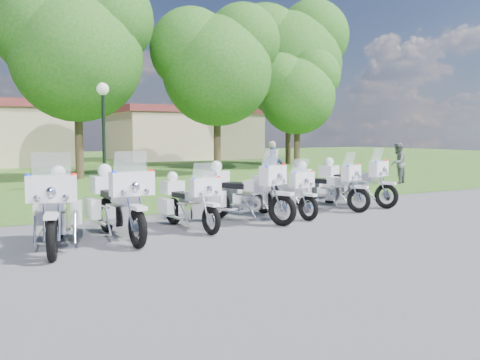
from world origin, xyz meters
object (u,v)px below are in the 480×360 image
bystander_c (273,170)px  bystander_a (272,164)px  motorcycle_0 (56,207)px  motorcycle_4 (281,192)px  bystander_b (398,163)px  motorcycle_3 (243,191)px  motorcycle_6 (353,181)px  lamp_post (103,109)px  motorcycle_2 (188,200)px  motorcycle_1 (118,202)px  motorcycle_5 (325,185)px

bystander_c → bystander_a: bearing=-93.2°
motorcycle_0 → bystander_c: 10.13m
motorcycle_0 → motorcycle_4: (5.54, 0.97, -0.12)m
motorcycle_0 → bystander_b: size_ratio=1.54×
motorcycle_3 → bystander_b: bearing=-178.8°
motorcycle_6 → bystander_a: bystander_a is taller
motorcycle_0 → lamp_post: (3.52, 9.16, 2.19)m
motorcycle_2 → bystander_b: bearing=-162.4°
motorcycle_3 → motorcycle_4: size_ratio=1.10×
bystander_b → bystander_c: bearing=-22.8°
motorcycle_1 → motorcycle_3: (3.13, 0.50, -0.01)m
motorcycle_4 → lamp_post: size_ratio=0.56×
motorcycle_0 → motorcycle_5: 7.36m
motorcycle_3 → motorcycle_4: (1.21, 0.20, -0.10)m
motorcycle_2 → motorcycle_4: size_ratio=1.01×
motorcycle_0 → bystander_a: bearing=-127.9°
motorcycle_6 → lamp_post: bearing=-78.0°
motorcycle_1 → motorcycle_4: bearing=-171.7°
lamp_post → motorcycle_3: bearing=-84.4°
motorcycle_5 → motorcycle_3: bearing=-11.7°
motorcycle_4 → bystander_b: (8.97, 4.68, 0.22)m
motorcycle_2 → motorcycle_4: 2.73m
motorcycle_1 → motorcycle_6: motorcycle_1 is taller
motorcycle_2 → bystander_b: bystander_b is taller
motorcycle_1 → motorcycle_6: size_ratio=1.11×
motorcycle_4 → motorcycle_5: size_ratio=0.98×
bystander_b → bystander_c: 6.09m
motorcycle_3 → lamp_post: bearing=-108.8°
motorcycle_2 → motorcycle_3: size_ratio=0.92×
motorcycle_6 → bystander_b: size_ratio=1.41×
motorcycle_5 → bystander_b: size_ratio=1.32×
motorcycle_5 → motorcycle_6: size_ratio=0.94×
motorcycle_3 → motorcycle_5: motorcycle_3 is taller
motorcycle_2 → motorcycle_3: bearing=-178.2°
motorcycle_2 → lamp_post: bearing=-100.5°
motorcycle_5 → bystander_c: (1.19, 4.28, 0.13)m
motorcycle_0 → motorcycle_5: motorcycle_0 is taller
motorcycle_5 → bystander_a: size_ratio=1.25×
motorcycle_6 → motorcycle_1: bearing=-10.6°
motorcycle_2 → motorcycle_5: size_ratio=0.99×
motorcycle_0 → motorcycle_2: size_ratio=1.17×
motorcycle_4 → bystander_c: bearing=-131.6°
motorcycle_4 → bystander_c: size_ratio=1.37×
motorcycle_4 → motorcycle_1: bearing=-0.8°
motorcycle_1 → motorcycle_4: motorcycle_1 is taller
motorcycle_1 → motorcycle_5: 6.12m
motorcycle_2 → bystander_c: bystander_c is taller
motorcycle_6 → lamp_post: (-4.91, 7.56, 2.23)m
motorcycle_3 → bystander_a: 7.91m
motorcycle_2 → lamp_post: 8.92m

